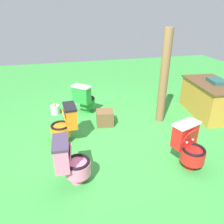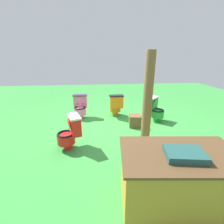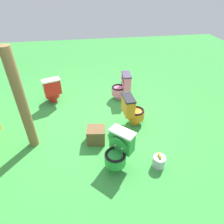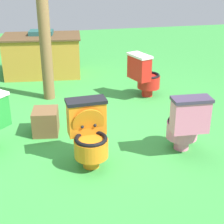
{
  "view_description": "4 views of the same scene",
  "coord_description": "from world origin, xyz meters",
  "views": [
    {
      "loc": [
        3.38,
        -0.8,
        2.29
      ],
      "look_at": [
        -0.17,
        0.1,
        0.51
      ],
      "focal_mm": 34.16,
      "sensor_mm": 36.0,
      "label": 1
    },
    {
      "loc": [
        0.45,
        4.2,
        1.89
      ],
      "look_at": [
        -0.02,
        -0.31,
        0.31
      ],
      "focal_mm": 26.15,
      "sensor_mm": 36.0,
      "label": 2
    },
    {
      "loc": [
        -3.61,
        0.19,
        2.85
      ],
      "look_at": [
        -0.09,
        -0.35,
        0.3
      ],
      "focal_mm": 31.51,
      "sensor_mm": 36.0,
      "label": 3
    },
    {
      "loc": [
        -0.66,
        -4.13,
        2.11
      ],
      "look_at": [
        0.2,
        -0.18,
        0.32
      ],
      "focal_mm": 56.02,
      "sensor_mm": 36.0,
      "label": 4
    }
  ],
  "objects": [
    {
      "name": "toilet_orange",
      "position": [
        -0.19,
        -0.79,
        0.37
      ],
      "size": [
        0.45,
        0.52,
        0.73
      ],
      "rotation": [
        0.0,
        0.0,
        3.21
      ],
      "color": "orange",
      "rests_on": "ground"
    },
    {
      "name": "ground",
      "position": [
        0.0,
        0.0,
        0.0
      ],
      "size": [
        14.0,
        14.0,
        0.0
      ],
      "primitive_type": "plane",
      "color": "green"
    },
    {
      "name": "small_crate",
      "position": [
        -0.63,
        0.06,
        0.16
      ],
      "size": [
        0.36,
        0.4,
        0.32
      ],
      "primitive_type": "cube",
      "rotation": [
        0.0,
        0.0,
        1.43
      ],
      "color": "brown",
      "rests_on": "ground"
    },
    {
      "name": "toilet_red",
      "position": [
        1.01,
        1.05,
        0.37
      ],
      "size": [
        0.6,
        0.54,
        0.73
      ],
      "rotation": [
        0.0,
        0.0,
        5.04
      ],
      "color": "red",
      "rests_on": "ground"
    },
    {
      "name": "toilet_pink",
      "position": [
        0.94,
        -0.78,
        0.37
      ],
      "size": [
        0.44,
        0.51,
        0.73
      ],
      "rotation": [
        0.0,
        0.0,
        6.24
      ],
      "color": "pink",
      "rests_on": "ground"
    },
    {
      "name": "wooden_post",
      "position": [
        -0.52,
        1.31,
        0.99
      ],
      "size": [
        0.18,
        0.18,
        1.99
      ],
      "primitive_type": "cylinder",
      "color": "brown",
      "rests_on": "ground"
    },
    {
      "name": "vendor_table",
      "position": [
        -0.56,
        2.59,
        0.39
      ],
      "size": [
        1.54,
        1.01,
        0.85
      ],
      "rotation": [
        0.0,
        0.0,
        -0.1
      ],
      "color": "#B7842D",
      "rests_on": "ground"
    }
  ]
}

